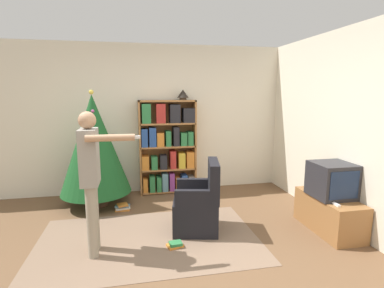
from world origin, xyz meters
The scene contains 14 objects.
ground_plane centered at (0.00, 0.00, 0.00)m, with size 14.00×14.00×0.00m, color brown.
wall_back centered at (0.00, 2.28, 1.30)m, with size 8.00×0.10×2.60m.
wall_right centered at (2.37, 0.00, 1.30)m, with size 0.10×8.00×2.60m.
area_rug centered at (-0.23, 0.32, 0.00)m, with size 2.64×1.65×0.01m.
bookshelf centered at (0.22, 2.07, 0.82)m, with size 0.99×0.27×1.64m.
tv_stand centered at (2.08, 0.14, 0.23)m, with size 0.44×0.94×0.46m.
television centered at (2.08, 0.13, 0.68)m, with size 0.47×0.47×0.44m.
game_remote centered at (1.95, -0.15, 0.47)m, with size 0.04×0.12×0.02m.
christmas_tree centered at (-0.97, 1.66, 0.98)m, with size 1.08×1.08×1.81m.
armchair centered at (0.43, 0.48, 0.32)m, with size 0.67×0.66×0.92m.
standing_person centered at (-0.83, 0.15, 0.93)m, with size 0.63×0.47×1.58m.
table_lamp centered at (0.50, 2.07, 1.75)m, with size 0.20×0.20×0.18m.
book_pile_near_tree centered at (-0.57, 1.36, 0.04)m, with size 0.24×0.19×0.10m.
book_pile_by_chair centered at (0.07, 0.10, 0.03)m, with size 0.21×0.17×0.06m.
Camera 1 is at (-0.38, -3.10, 1.77)m, focal length 28.00 mm.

